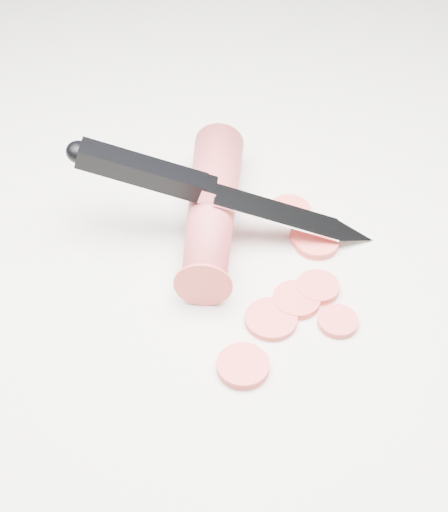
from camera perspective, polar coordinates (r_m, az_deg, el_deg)
ground at (r=0.59m, az=1.25°, el=0.79°), size 2.40×2.40×0.00m
carrot at (r=0.59m, az=-0.96°, el=3.94°), size 0.14×0.17×0.04m
carrot_slice_0 at (r=0.51m, az=1.53°, el=-8.79°), size 0.04×0.04×0.01m
carrot_slice_1 at (r=0.54m, az=3.79°, el=-5.06°), size 0.04×0.04×0.01m
carrot_slice_2 at (r=0.59m, az=7.41°, el=1.09°), size 0.04×0.04×0.01m
carrot_slice_3 at (r=0.56m, az=7.50°, el=-2.50°), size 0.03×0.03×0.01m
carrot_slice_4 at (r=0.60m, az=7.05°, el=1.55°), size 0.04×0.04×0.01m
carrot_slice_5 at (r=0.55m, az=5.82°, el=-3.50°), size 0.04×0.04×0.01m
carrot_slice_6 at (r=0.54m, az=9.10°, el=-5.19°), size 0.03×0.03×0.01m
carrot_slice_7 at (r=0.62m, az=5.27°, el=3.69°), size 0.04×0.04×0.01m
carrot_slice_8 at (r=0.60m, az=7.08°, el=1.32°), size 0.03×0.03×0.01m
kitchen_knife at (r=0.57m, az=0.11°, el=5.17°), size 0.22×0.17×0.09m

